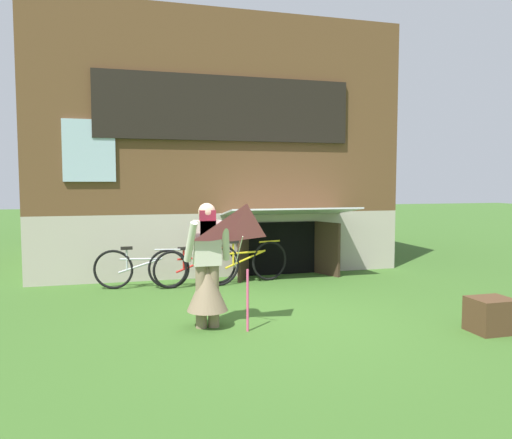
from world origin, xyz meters
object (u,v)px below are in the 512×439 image
at_px(person, 207,276).
at_px(wooden_crate, 491,315).
at_px(bicycle_yellow, 246,262).
at_px(bicycle_silver, 140,268).
at_px(kite, 247,233).
at_px(bicycle_red, 196,267).

bearing_deg(person, wooden_crate, -37.39).
height_order(bicycle_yellow, bicycle_silver, bicycle_yellow).
bearing_deg(wooden_crate, bicycle_silver, 137.95).
height_order(kite, bicycle_silver, kite).
xyz_separation_m(person, bicycle_yellow, (1.13, 2.54, -0.28)).
xyz_separation_m(bicycle_yellow, bicycle_red, (-0.92, -0.03, -0.04)).
bearing_deg(bicycle_yellow, bicycle_silver, 165.47).
bearing_deg(person, kite, -68.24).
distance_m(kite, wooden_crate, 3.18).
xyz_separation_m(bicycle_red, bicycle_silver, (-0.95, 0.04, 0.01)).
relative_size(person, bicycle_yellow, 0.92).
distance_m(bicycle_yellow, wooden_crate, 4.27).
relative_size(bicycle_red, wooden_crate, 3.06).
bearing_deg(wooden_crate, bicycle_yellow, 121.07).
bearing_deg(bicycle_red, bicycle_yellow, -9.45).
height_order(bicycle_yellow, wooden_crate, bicycle_yellow).
bearing_deg(bicycle_red, kite, -97.53).
relative_size(bicycle_red, bicycle_silver, 0.97).
xyz_separation_m(bicycle_yellow, bicycle_silver, (-1.87, 0.02, -0.03)).
xyz_separation_m(kite, wooden_crate, (2.93, -0.65, -1.03)).
bearing_deg(wooden_crate, person, 161.58).
bearing_deg(bicycle_red, person, -105.96).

